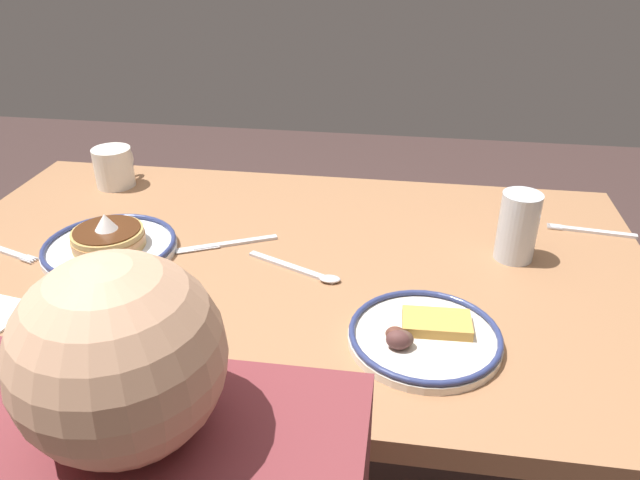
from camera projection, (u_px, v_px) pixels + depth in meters
name	position (u px, v px, depth m)	size (l,w,h in m)	color
dining_table	(282.00, 292.00, 1.25)	(1.46, 0.88, 0.74)	#9E6D49
plate_near_main	(109.00, 243.00, 1.24)	(0.27, 0.27, 0.09)	white
plate_center_pancakes	(424.00, 336.00, 0.98)	(0.25, 0.25, 0.04)	silver
coffee_mug	(114.00, 166.00, 1.53)	(0.10, 0.13, 0.10)	white
drinking_glass	(517.00, 230.00, 1.20)	(0.08, 0.08, 0.14)	silver
fork_near	(2.00, 250.00, 1.25)	(0.20, 0.08, 0.01)	silver
fork_far	(591.00, 231.00, 1.32)	(0.19, 0.04, 0.01)	silver
butter_knife	(227.00, 244.00, 1.27)	(0.20, 0.11, 0.01)	silver
tea_spoon	(306.00, 271.00, 1.17)	(0.20, 0.10, 0.01)	silver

